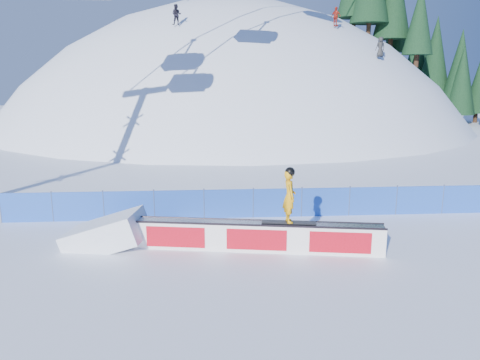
{
  "coord_description": "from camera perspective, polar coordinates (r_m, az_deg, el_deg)",
  "views": [
    {
      "loc": [
        -2.83,
        -13.8,
        5.71
      ],
      "look_at": [
        -1.66,
        2.74,
        1.98
      ],
      "focal_mm": 35.0,
      "sensor_mm": 36.0,
      "label": 1
    }
  ],
  "objects": [
    {
      "name": "snow_hill",
      "position": [
        60.7,
        -1.05,
        -10.32
      ],
      "size": [
        64.0,
        64.0,
        64.0
      ],
      "color": "white",
      "rests_on": "ground"
    },
    {
      "name": "treeline",
      "position": [
        60.79,
        21.17,
        15.94
      ],
      "size": [
        20.81,
        12.17,
        21.56
      ],
      "color": "#301E13",
      "rests_on": "ground"
    },
    {
      "name": "snowboarder",
      "position": [
        15.16,
        6.04,
        -1.93
      ],
      "size": [
        1.8,
        0.66,
        1.86
      ],
      "rotation": [
        0.0,
        0.0,
        1.66
      ],
      "color": "black",
      "rests_on": "rail_box"
    },
    {
      "name": "snow_ramp",
      "position": [
        16.87,
        -15.92,
        -7.62
      ],
      "size": [
        3.0,
        2.15,
        1.72
      ],
      "primitive_type": null,
      "rotation": [
        0.0,
        -0.31,
        -0.17
      ],
      "color": "white",
      "rests_on": "ground"
    },
    {
      "name": "distant_skiers",
      "position": [
        44.58,
        1.57,
        19.71
      ],
      "size": [
        18.01,
        10.59,
        7.52
      ],
      "color": "black",
      "rests_on": "ground"
    },
    {
      "name": "rail_box",
      "position": [
        15.6,
        2.08,
        -6.88
      ],
      "size": [
        8.26,
        1.95,
        0.99
      ],
      "rotation": [
        0.0,
        0.0,
        -0.17
      ],
      "color": "white",
      "rests_on": "ground"
    },
    {
      "name": "safety_fence",
      "position": [
        19.21,
        4.59,
        -2.79
      ],
      "size": [
        22.05,
        0.05,
        1.3
      ],
      "color": "blue",
      "rests_on": "ground"
    },
    {
      "name": "ground",
      "position": [
        15.2,
        7.1,
        -9.49
      ],
      "size": [
        160.0,
        160.0,
        0.0
      ],
      "primitive_type": "plane",
      "color": "white",
      "rests_on": "ground"
    }
  ]
}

